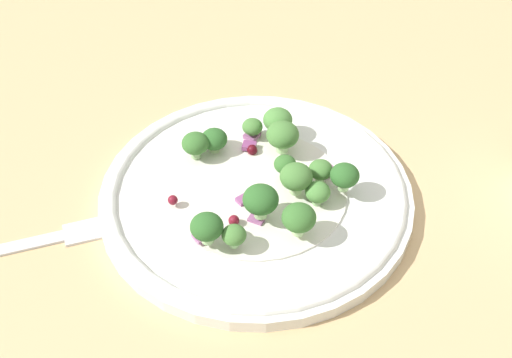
{
  "coord_description": "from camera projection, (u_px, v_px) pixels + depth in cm",
  "views": [
    {
      "loc": [
        -39.37,
        -23.87,
        44.34
      ],
      "look_at": [
        -2.47,
        -1.96,
        2.7
      ],
      "focal_mm": 49.1,
      "sensor_mm": 36.0,
      "label": 1
    }
  ],
  "objects": [
    {
      "name": "ground_plane",
      "position": [
        251.0,
        184.0,
        0.65
      ],
      "size": [
        180.0,
        180.0,
        2.0
      ],
      "primitive_type": "cube",
      "color": "tan"
    },
    {
      "name": "plate",
      "position": [
        256.0,
        194.0,
        0.61
      ],
      "size": [
        27.31,
        27.31,
        1.7
      ],
      "color": "white",
      "rests_on": "ground_plane"
    },
    {
      "name": "onion_bit_4",
      "position": [
        252.0,
        135.0,
        0.66
      ],
      "size": [
        1.4,
        1.28,
        0.4
      ],
      "primitive_type": "cube",
      "rotation": [
        0.0,
        0.0,
        1.53
      ],
      "color": "#A35B93",
      "rests_on": "plate"
    },
    {
      "name": "broccoli_floret_5",
      "position": [
        281.0,
        122.0,
        0.64
      ],
      "size": [
        2.73,
        2.73,
        2.76
      ],
      "color": "#ADD18E",
      "rests_on": "plate"
    },
    {
      "name": "onion_bit_2",
      "position": [
        328.0,
        172.0,
        0.62
      ],
      "size": [
        1.61,
        1.51,
        0.47
      ],
      "primitive_type": "cube",
      "rotation": [
        0.0,
        0.0,
        0.99
      ],
      "color": "#A35B93",
      "rests_on": "plate"
    },
    {
      "name": "onion_bit_0",
      "position": [
        242.0,
        200.0,
        0.6
      ],
      "size": [
        1.21,
        1.18,
        0.42
      ],
      "primitive_type": "cube",
      "rotation": [
        0.0,
        0.0,
        2.78
      ],
      "color": "#934C84",
      "rests_on": "plate"
    },
    {
      "name": "broccoli_floret_8",
      "position": [
        318.0,
        193.0,
        0.59
      ],
      "size": [
        2.15,
        2.15,
        2.17
      ],
      "color": "#8EB77A",
      "rests_on": "plate"
    },
    {
      "name": "broccoli_floret_11",
      "position": [
        283.0,
        135.0,
        0.63
      ],
      "size": [
        2.96,
        2.96,
        3.0
      ],
      "color": "#9EC684",
      "rests_on": "plate"
    },
    {
      "name": "cranberry_0",
      "position": [
        234.0,
        220.0,
        0.57
      ],
      "size": [
        0.92,
        0.92,
        0.92
      ],
      "primitive_type": "sphere",
      "color": "maroon",
      "rests_on": "plate"
    },
    {
      "name": "onion_bit_5",
      "position": [
        249.0,
        146.0,
        0.64
      ],
      "size": [
        1.35,
        1.48,
        0.47
      ],
      "primitive_type": "cube",
      "rotation": [
        0.0,
        0.0,
        0.34
      ],
      "color": "#843D75",
      "rests_on": "plate"
    },
    {
      "name": "onion_bit_1",
      "position": [
        256.0,
        220.0,
        0.58
      ],
      "size": [
        0.91,
        1.36,
        0.32
      ],
      "primitive_type": "cube",
      "rotation": [
        0.0,
        0.0,
        0.08
      ],
      "color": "#A35B93",
      "rests_on": "plate"
    },
    {
      "name": "fork",
      "position": [
        8.0,
        247.0,
        0.58
      ],
      "size": [
        15.11,
        13.68,
        0.5
      ],
      "color": "silver",
      "rests_on": "ground_plane"
    },
    {
      "name": "broccoli_floret_7",
      "position": [
        234.0,
        235.0,
        0.55
      ],
      "size": [
        1.97,
        1.97,
        2.0
      ],
      "color": "#8EB77A",
      "rests_on": "plate"
    },
    {
      "name": "broccoli_floret_4",
      "position": [
        195.0,
        144.0,
        0.63
      ],
      "size": [
        2.47,
        2.47,
        2.5
      ],
      "color": "#8EB77A",
      "rests_on": "plate"
    },
    {
      "name": "cranberry_1",
      "position": [
        173.0,
        200.0,
        0.59
      ],
      "size": [
        0.85,
        0.85,
        0.85
      ],
      "primitive_type": "sphere",
      "color": "maroon",
      "rests_on": "plate"
    },
    {
      "name": "broccoli_floret_10",
      "position": [
        296.0,
        177.0,
        0.59
      ],
      "size": [
        2.79,
        2.79,
        2.83
      ],
      "color": "#ADD18E",
      "rests_on": "plate"
    },
    {
      "name": "broccoli_floret_12",
      "position": [
        213.0,
        141.0,
        0.63
      ],
      "size": [
        2.43,
        2.43,
        2.46
      ],
      "color": "#ADD18E",
      "rests_on": "plate"
    },
    {
      "name": "onion_bit_3",
      "position": [
        200.0,
        237.0,
        0.56
      ],
      "size": [
        1.25,
        1.37,
        0.32
      ],
      "primitive_type": "cube",
      "rotation": [
        0.0,
        0.0,
        1.17
      ],
      "color": "#A35B93",
      "rests_on": "plate"
    },
    {
      "name": "dressing_pool",
      "position": [
        256.0,
        191.0,
        0.61
      ],
      "size": [
        15.84,
        15.84,
        0.2
      ],
      "primitive_type": "cylinder",
      "color": "white",
      "rests_on": "plate"
    },
    {
      "name": "broccoli_floret_2",
      "position": [
        285.0,
        165.0,
        0.61
      ],
      "size": [
        1.96,
        1.96,
        1.98
      ],
      "color": "#9EC684",
      "rests_on": "plate"
    },
    {
      "name": "broccoli_floret_13",
      "position": [
        321.0,
        170.0,
        0.6
      ],
      "size": [
        2.11,
        2.11,
        2.13
      ],
      "color": "#ADD18E",
      "rests_on": "plate"
    },
    {
      "name": "broccoli_floret_0",
      "position": [
        252.0,
        127.0,
        0.65
      ],
      "size": [
        1.92,
        1.92,
        1.94
      ],
      "color": "#8EB77A",
      "rests_on": "plate"
    },
    {
      "name": "broccoli_floret_6",
      "position": [
        299.0,
        218.0,
        0.55
      ],
      "size": [
        2.78,
        2.78,
        2.81
      ],
      "color": "#ADD18E",
      "rests_on": "plate"
    },
    {
      "name": "broccoli_floret_1",
      "position": [
        261.0,
        200.0,
        0.57
      ],
      "size": [
        2.97,
        2.97,
        3.01
      ],
      "color": "#9EC684",
      "rests_on": "plate"
    },
    {
      "name": "broccoli_floret_9",
      "position": [
        207.0,
        227.0,
        0.55
      ],
      "size": [
        2.66,
        2.66,
        2.69
      ],
      "color": "#9EC684",
      "rests_on": "plate"
    },
    {
      "name": "cranberry_2",
      "position": [
        252.0,
        150.0,
        0.64
      ],
      "size": [
        0.97,
        0.97,
        0.97
      ],
      "primitive_type": "sphere",
      "color": "#4C0A14",
      "rests_on": "plate"
    },
    {
      "name": "broccoli_floret_3",
      "position": [
        345.0,
        176.0,
        0.59
      ],
      "size": [
        2.51,
        2.51,
        2.54
      ],
      "color": "#9EC684",
      "rests_on": "plate"
    }
  ]
}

